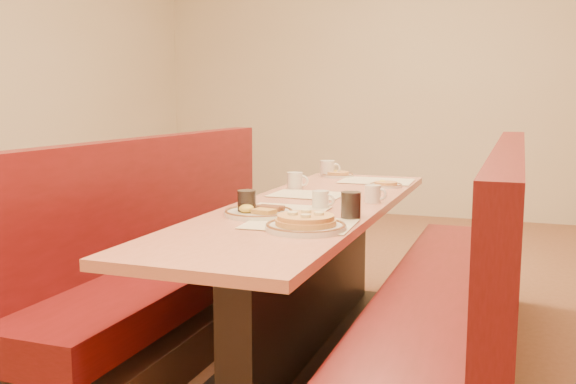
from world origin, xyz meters
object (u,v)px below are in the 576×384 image
(coffee_mug_a, at_px, (321,199))
(soda_tumbler_near, at_px, (247,203))
(coffee_mug_c, at_px, (373,194))
(diner_table, at_px, (309,281))
(coffee_mug_b, at_px, (296,180))
(soda_tumbler_mid, at_px, (351,206))
(coffee_mug_d, at_px, (328,168))
(pancake_plate, at_px, (306,224))
(booth_left, at_px, (176,270))
(eggs_plate, at_px, (258,211))
(booth_right, at_px, (465,299))

(coffee_mug_a, height_order, soda_tumbler_near, soda_tumbler_near)
(coffee_mug_c, bearing_deg, diner_table, -142.63)
(diner_table, relative_size, coffee_mug_b, 20.39)
(soda_tumbler_near, relative_size, soda_tumbler_mid, 0.95)
(coffee_mug_d, distance_m, soda_tumbler_mid, 1.49)
(diner_table, height_order, pancake_plate, pancake_plate)
(booth_left, bearing_deg, eggs_plate, -30.12)
(booth_right, bearing_deg, eggs_plate, -157.21)
(coffee_mug_b, distance_m, soda_tumbler_near, 0.85)
(pancake_plate, distance_m, coffee_mug_b, 1.13)
(coffee_mug_b, relative_size, soda_tumbler_mid, 1.06)
(booth_left, xyz_separation_m, booth_right, (1.46, 0.00, 0.00))
(eggs_plate, height_order, soda_tumbler_mid, soda_tumbler_mid)
(booth_right, xyz_separation_m, coffee_mug_a, (-0.65, -0.09, 0.43))
(booth_left, relative_size, coffee_mug_b, 20.39)
(booth_right, xyz_separation_m, coffee_mug_d, (-0.97, 1.10, 0.44))
(eggs_plate, distance_m, soda_tumbler_mid, 0.40)
(diner_table, height_order, coffee_mug_d, coffee_mug_d)
(pancake_plate, xyz_separation_m, soda_tumbler_mid, (0.10, 0.28, 0.03))
(pancake_plate, distance_m, coffee_mug_a, 0.50)
(booth_left, xyz_separation_m, coffee_mug_d, (0.50, 1.10, 0.44))
(soda_tumbler_mid, bearing_deg, eggs_plate, -171.79)
(eggs_plate, bearing_deg, coffee_mug_a, 52.51)
(soda_tumbler_near, bearing_deg, eggs_plate, 14.96)
(booth_right, xyz_separation_m, pancake_plate, (-0.56, -0.58, 0.41))
(pancake_plate, relative_size, soda_tumbler_near, 2.84)
(coffee_mug_b, xyz_separation_m, soda_tumbler_near, (0.07, -0.84, 0.01))
(pancake_plate, height_order, coffee_mug_a, coffee_mug_a)
(booth_right, height_order, coffee_mug_d, booth_right)
(diner_table, distance_m, coffee_mug_d, 1.20)
(eggs_plate, bearing_deg, coffee_mug_d, 94.58)
(diner_table, relative_size, soda_tumbler_near, 22.71)
(pancake_plate, bearing_deg, coffee_mug_a, 100.30)
(eggs_plate, xyz_separation_m, coffee_mug_b, (-0.12, 0.83, 0.03))
(coffee_mug_a, relative_size, coffee_mug_c, 0.98)
(coffee_mug_c, bearing_deg, coffee_mug_a, -119.65)
(diner_table, relative_size, booth_left, 1.00)
(booth_left, xyz_separation_m, coffee_mug_c, (1.01, 0.16, 0.43))
(diner_table, xyz_separation_m, soda_tumbler_near, (-0.16, -0.37, 0.43))
(booth_left, height_order, coffee_mug_b, booth_left)
(coffee_mug_a, distance_m, soda_tumbler_near, 0.37)
(coffee_mug_d, bearing_deg, coffee_mug_a, -85.88)
(booth_left, bearing_deg, coffee_mug_c, 9.08)
(coffee_mug_a, relative_size, coffee_mug_b, 0.88)
(booth_right, height_order, coffee_mug_a, booth_right)
(booth_right, height_order, soda_tumbler_mid, booth_right)
(coffee_mug_c, bearing_deg, soda_tumbler_near, -122.53)
(booth_left, xyz_separation_m, pancake_plate, (0.91, -0.58, 0.41))
(pancake_plate, relative_size, soda_tumbler_mid, 2.71)
(diner_table, bearing_deg, coffee_mug_d, 102.00)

